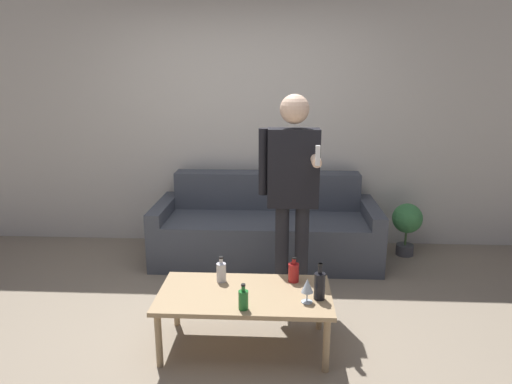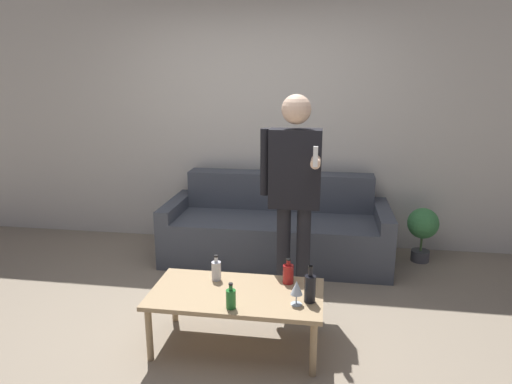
{
  "view_description": "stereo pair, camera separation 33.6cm",
  "coord_description": "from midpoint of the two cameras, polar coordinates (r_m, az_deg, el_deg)",
  "views": [
    {
      "loc": [
        0.38,
        -2.86,
        1.81
      ],
      "look_at": [
        0.21,
        0.44,
        0.95
      ],
      "focal_mm": 32.0,
      "sensor_mm": 36.0,
      "label": 1
    },
    {
      "loc": [
        0.72,
        -2.83,
        1.81
      ],
      "look_at": [
        0.21,
        0.44,
        0.95
      ],
      "focal_mm": 32.0,
      "sensor_mm": 36.0,
      "label": 2
    }
  ],
  "objects": [
    {
      "name": "bottle_green",
      "position": [
        2.98,
        4.72,
        -11.58
      ],
      "size": [
        0.07,
        0.07,
        0.24
      ],
      "color": "black",
      "rests_on": "coffee_table"
    },
    {
      "name": "bottle_yellow",
      "position": [
        3.24,
        -7.37,
        -9.91
      ],
      "size": [
        0.07,
        0.07,
        0.18
      ],
      "color": "silver",
      "rests_on": "coffee_table"
    },
    {
      "name": "ground_plane",
      "position": [
        3.41,
        -7.07,
        -17.55
      ],
      "size": [
        16.0,
        16.0,
        0.0
      ],
      "primitive_type": "plane",
      "color": "gray"
    },
    {
      "name": "bottle_orange",
      "position": [
        3.22,
        1.72,
        -10.0
      ],
      "size": [
        0.08,
        0.08,
        0.18
      ],
      "color": "#B21E1E",
      "rests_on": "coffee_table"
    },
    {
      "name": "person_standing_front",
      "position": [
        3.51,
        1.86,
        1.14
      ],
      "size": [
        0.46,
        0.42,
        1.67
      ],
      "color": "#232328",
      "rests_on": "ground_plane"
    },
    {
      "name": "coffee_table",
      "position": [
        3.12,
        -4.6,
        -13.14
      ],
      "size": [
        1.15,
        0.6,
        0.4
      ],
      "color": "tan",
      "rests_on": "ground_plane"
    },
    {
      "name": "wall_back",
      "position": [
        4.87,
        -3.57,
        9.1
      ],
      "size": [
        8.0,
        0.06,
        2.7
      ],
      "color": "silver",
      "rests_on": "ground_plane"
    },
    {
      "name": "potted_plant",
      "position": [
        4.82,
        16.49,
        -3.63
      ],
      "size": [
        0.3,
        0.3,
        0.54
      ],
      "color": "#4C4C51",
      "rests_on": "ground_plane"
    },
    {
      "name": "wine_glass_near",
      "position": [
        2.93,
        3.12,
        -11.77
      ],
      "size": [
        0.08,
        0.08,
        0.16
      ],
      "color": "silver",
      "rests_on": "coffee_table"
    },
    {
      "name": "couch",
      "position": [
        4.59,
        -0.83,
        -4.64
      ],
      "size": [
        2.18,
        0.88,
        0.82
      ],
      "color": "#474C56",
      "rests_on": "ground_plane"
    },
    {
      "name": "bottle_dark",
      "position": [
        2.88,
        -5.03,
        -13.28
      ],
      "size": [
        0.06,
        0.06,
        0.17
      ],
      "color": "#23752D",
      "rests_on": "coffee_table"
    }
  ]
}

